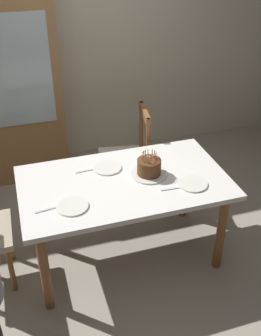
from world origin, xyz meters
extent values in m
plane|color=#9E9384|center=(0.00, 0.00, 0.00)|extent=(6.40, 6.40, 0.00)
cube|color=beige|center=(0.00, 1.85, 1.30)|extent=(6.40, 0.10, 2.60)
cube|color=white|center=(0.00, 0.00, 0.73)|extent=(1.54, 0.88, 0.04)
cylinder|color=brown|center=(-0.67, -0.34, 0.36)|extent=(0.07, 0.07, 0.71)
cylinder|color=brown|center=(0.67, -0.34, 0.36)|extent=(0.07, 0.07, 0.71)
cylinder|color=brown|center=(-0.67, 0.34, 0.36)|extent=(0.07, 0.07, 0.71)
cylinder|color=brown|center=(0.67, 0.34, 0.36)|extent=(0.07, 0.07, 0.71)
cylinder|color=silver|center=(0.20, 0.02, 0.76)|extent=(0.28, 0.28, 0.01)
cylinder|color=#563019|center=(0.20, 0.02, 0.82)|extent=(0.18, 0.18, 0.12)
cylinder|color=#D872CC|center=(0.25, 0.02, 0.91)|extent=(0.01, 0.01, 0.05)
sphere|color=#FFC64C|center=(0.25, 0.02, 0.94)|extent=(0.01, 0.01, 0.01)
cylinder|color=#D872CC|center=(0.25, 0.04, 0.91)|extent=(0.01, 0.01, 0.05)
sphere|color=#FFC64C|center=(0.25, 0.04, 0.94)|extent=(0.01, 0.01, 0.01)
cylinder|color=#4C7FE5|center=(0.24, 0.06, 0.91)|extent=(0.01, 0.01, 0.05)
sphere|color=#FFC64C|center=(0.24, 0.06, 0.94)|extent=(0.01, 0.01, 0.01)
cylinder|color=#66CC72|center=(0.21, 0.07, 0.91)|extent=(0.01, 0.01, 0.05)
sphere|color=#FFC64C|center=(0.21, 0.07, 0.94)|extent=(0.01, 0.01, 0.01)
cylinder|color=#4C7FE5|center=(0.19, 0.07, 0.91)|extent=(0.01, 0.01, 0.05)
sphere|color=#FFC64C|center=(0.19, 0.07, 0.94)|extent=(0.01, 0.01, 0.01)
cylinder|color=#F2994C|center=(0.17, 0.06, 0.91)|extent=(0.01, 0.01, 0.05)
sphere|color=#FFC64C|center=(0.17, 0.06, 0.94)|extent=(0.01, 0.01, 0.01)
cylinder|color=#E54C4C|center=(0.16, 0.04, 0.91)|extent=(0.01, 0.01, 0.05)
sphere|color=#FFC64C|center=(0.16, 0.04, 0.94)|extent=(0.01, 0.01, 0.01)
cylinder|color=#E54C4C|center=(0.15, 0.02, 0.91)|extent=(0.01, 0.01, 0.05)
sphere|color=#FFC64C|center=(0.15, 0.02, 0.94)|extent=(0.01, 0.01, 0.01)
cylinder|color=#66CC72|center=(0.16, 0.00, 0.91)|extent=(0.01, 0.01, 0.05)
sphere|color=#FFC64C|center=(0.16, 0.00, 0.94)|extent=(0.01, 0.01, 0.01)
cylinder|color=#D872CC|center=(0.17, -0.02, 0.91)|extent=(0.01, 0.01, 0.05)
sphere|color=#FFC64C|center=(0.17, -0.02, 0.94)|extent=(0.01, 0.01, 0.01)
cylinder|color=yellow|center=(0.19, -0.03, 0.91)|extent=(0.01, 0.01, 0.05)
sphere|color=#FFC64C|center=(0.19, -0.03, 0.94)|extent=(0.01, 0.01, 0.01)
cylinder|color=yellow|center=(0.21, -0.03, 0.91)|extent=(0.01, 0.01, 0.05)
sphere|color=#FFC64C|center=(0.21, -0.03, 0.94)|extent=(0.01, 0.01, 0.01)
cylinder|color=#D872CC|center=(0.23, -0.02, 0.91)|extent=(0.01, 0.01, 0.05)
sphere|color=#FFC64C|center=(0.23, -0.02, 0.94)|extent=(0.01, 0.01, 0.01)
cylinder|color=#E54C4C|center=(0.25, 0.00, 0.91)|extent=(0.01, 0.01, 0.05)
sphere|color=#FFC64C|center=(0.25, 0.00, 0.94)|extent=(0.01, 0.01, 0.01)
cylinder|color=white|center=(-0.42, -0.20, 0.76)|extent=(0.22, 0.22, 0.01)
cylinder|color=white|center=(-0.08, 0.20, 0.76)|extent=(0.22, 0.22, 0.01)
cylinder|color=white|center=(0.46, -0.20, 0.76)|extent=(0.22, 0.22, 0.01)
cube|color=silver|center=(-0.58, -0.18, 0.75)|extent=(0.18, 0.04, 0.01)
cube|color=silver|center=(-0.24, 0.21, 0.75)|extent=(0.18, 0.03, 0.01)
cube|color=silver|center=(0.30, -0.21, 0.75)|extent=(0.18, 0.02, 0.01)
cube|color=beige|center=(0.22, 0.76, 0.45)|extent=(0.50, 0.50, 0.05)
cylinder|color=brown|center=(0.07, 0.96, 0.21)|extent=(0.04, 0.04, 0.42)
cylinder|color=brown|center=(0.02, 0.62, 0.21)|extent=(0.04, 0.04, 0.42)
cylinder|color=brown|center=(0.41, 0.90, 0.21)|extent=(0.04, 0.04, 0.42)
cylinder|color=brown|center=(0.36, 0.57, 0.21)|extent=(0.04, 0.04, 0.42)
cylinder|color=brown|center=(0.44, 0.91, 0.70)|extent=(0.04, 0.04, 0.50)
cylinder|color=brown|center=(0.38, 0.55, 0.70)|extent=(0.04, 0.04, 0.50)
cube|color=brown|center=(0.41, 0.73, 0.92)|extent=(0.10, 0.40, 0.06)
cylinder|color=brown|center=(-0.90, -0.11, 0.21)|extent=(0.04, 0.04, 0.42)
cylinder|color=brown|center=(-0.90, 0.23, 0.21)|extent=(0.04, 0.04, 0.42)
cube|color=#9E7042|center=(-0.77, 1.56, 0.95)|extent=(1.10, 0.44, 1.90)
camera|label=1|loc=(-0.69, -2.35, 2.42)|focal=42.79mm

